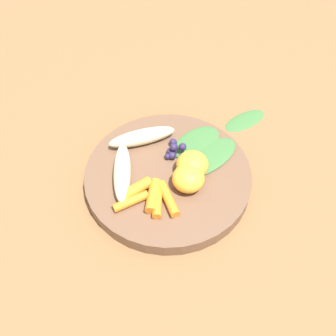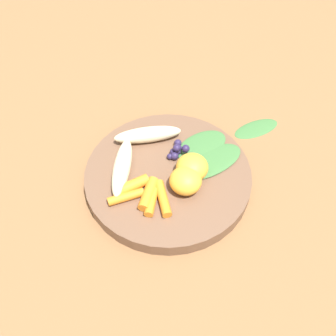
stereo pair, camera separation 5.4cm
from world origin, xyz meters
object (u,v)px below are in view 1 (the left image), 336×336
Objects in this scene: banana_peeled_right at (142,137)px; kale_leaf_stray at (245,120)px; banana_peeled_left at (122,172)px; orange_segment_near at (192,165)px; bowl at (168,176)px.

banana_peeled_right reaches higher than kale_leaf_stray.
banana_peeled_right is at bearing 156.45° from banana_peeled_left.
banana_peeled_right is 0.11m from orange_segment_near.
banana_peeled_right is at bearing -131.96° from bowl.
bowl is 2.35× the size of banana_peeled_right.
bowl is at bearing -169.55° from kale_leaf_stray.
banana_peeled_left is at bearing -71.19° from orange_segment_near.
kale_leaf_stray is (-0.18, 0.08, -0.04)m from orange_segment_near.
banana_peeled_left is at bearing 51.84° from banana_peeled_right.
banana_peeled_left reaches higher than kale_leaf_stray.
bowl is 0.22m from kale_leaf_stray.
bowl is at bearing -77.84° from orange_segment_near.
banana_peeled_right is (-0.05, -0.06, 0.03)m from bowl.
banana_peeled_right is 0.22m from kale_leaf_stray.
banana_peeled_right is (-0.08, 0.01, 0.00)m from banana_peeled_left.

